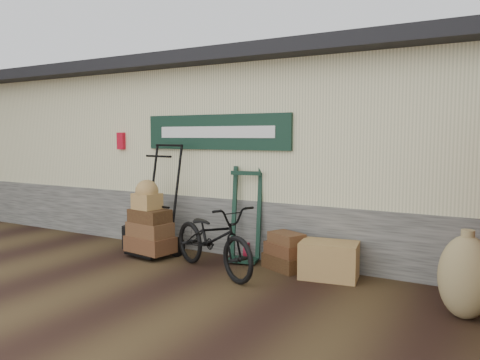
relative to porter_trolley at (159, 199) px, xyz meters
name	(u,v)px	position (x,y,z in m)	size (l,w,h in m)	color
ground	(197,271)	(1.07, -0.50, -0.90)	(80.00, 80.00, 0.00)	black
station_building	(280,151)	(1.06, 2.24, 0.72)	(14.40, 4.10, 3.20)	#4C4C47
porter_trolley	(159,199)	(0.00, 0.00, 0.00)	(0.90, 0.67, 1.80)	black
green_barrow	(246,214)	(1.38, 0.35, -0.19)	(0.51, 0.44, 1.42)	black
suitcase_stack	(285,251)	(2.09, 0.22, -0.63)	(0.61, 0.38, 0.54)	#381F11
wicker_hamper	(329,260)	(2.77, 0.13, -0.65)	(0.75, 0.49, 0.49)	olive
black_trunk	(137,236)	(-0.64, 0.17, -0.70)	(0.39, 0.33, 0.39)	black
bicycle	(213,234)	(1.29, -0.42, -0.36)	(1.85, 0.64, 1.07)	black
burlap_sack_left	(466,277)	(4.46, -0.50, -0.46)	(0.55, 0.46, 0.88)	olive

